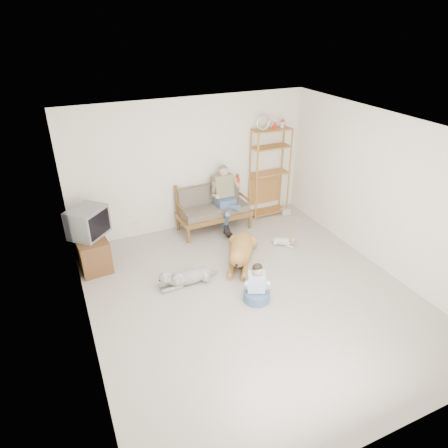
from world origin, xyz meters
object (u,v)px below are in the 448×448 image
loveseat (213,207)px  golden_retriever (241,251)px  etagere (270,172)px  tv_stand (91,251)px

loveseat → golden_retriever: bearing=-93.4°
etagere → tv_stand: 4.06m
tv_stand → loveseat: bearing=4.6°
loveseat → etagere: etagere is taller
tv_stand → golden_retriever: (2.51, -0.97, -0.09)m
etagere → golden_retriever: 2.25m
tv_stand → golden_retriever: size_ratio=0.63×
loveseat → etagere: 1.50m
loveseat → golden_retriever: size_ratio=1.02×
golden_retriever → tv_stand: bearing=-168.6°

